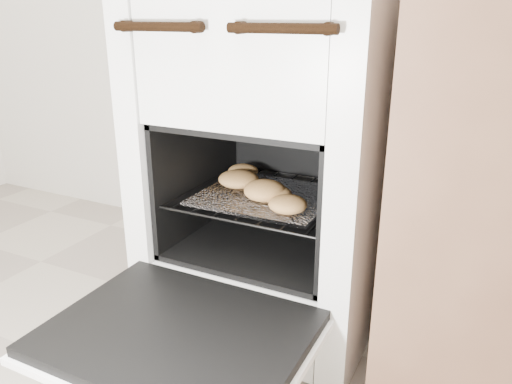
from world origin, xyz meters
TOP-DOWN VIEW (x-y plane):
  - stove at (0.16, 1.18)m, footprint 0.58×0.65m
  - oven_door at (0.16, 0.69)m, footprint 0.52×0.41m
  - oven_rack at (0.16, 1.11)m, footprint 0.42×0.41m
  - foil_sheet at (0.16, 1.09)m, footprint 0.33×0.29m
  - baked_rolls at (0.15, 1.08)m, footprint 0.32×0.29m

SIDE VIEW (x-z plane):
  - oven_door at x=0.16m, z-range 0.18..0.21m
  - oven_rack at x=0.16m, z-range 0.35..0.36m
  - foil_sheet at x=0.16m, z-range 0.36..0.36m
  - baked_rolls at x=0.15m, z-range 0.36..0.41m
  - stove at x=0.16m, z-range -0.01..0.88m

